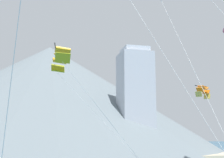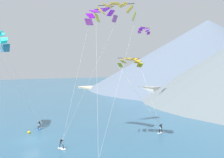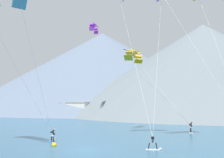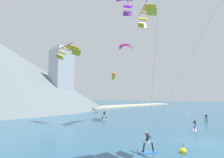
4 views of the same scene
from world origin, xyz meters
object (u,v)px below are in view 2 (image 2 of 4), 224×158
Objects in this scene: kitesurfer_near_lead at (40,126)px; parafoil_kite_far_left at (115,10)px; kitesurfer_mid_center at (62,146)px; parafoil_kite_distant_low_drift at (144,30)px; parafoil_kite_mid_center at (100,15)px; kitesurfer_near_trail at (161,130)px; race_marker_buoy at (29,132)px; parafoil_kite_near_trail at (131,62)px.

parafoil_kite_far_left is at bearing 28.84° from kitesurfer_near_lead.
kitesurfer_mid_center is (13.12, 0.01, -0.11)m from kitesurfer_near_lead.
parafoil_kite_distant_low_drift is (-12.44, 33.65, 22.03)m from kitesurfer_near_lead.
parafoil_kite_far_left is (5.81, -0.50, -0.42)m from parafoil_kite_mid_center.
race_marker_buoy is at bearing -118.87° from kitesurfer_near_trail.
kitesurfer_mid_center is at bearing -99.49° from parafoil_kite_far_left.
parafoil_kite_far_left is at bearing -43.69° from parafoil_kite_distant_low_drift.
race_marker_buoy is (-2.01, -20.21, -12.64)m from parafoil_kite_near_trail.
parafoil_kite_mid_center is at bearing 58.50° from race_marker_buoy.
kitesurfer_mid_center is 0.15× the size of parafoil_kite_near_trail.
race_marker_buoy is (-12.45, -10.33, -20.05)m from parafoil_kite_far_left.
kitesurfer_near_trail is at bearing 53.74° from kitesurfer_near_lead.
kitesurfer_near_lead is 22.55m from kitesurfer_near_trail.
race_marker_buoy is at bearing -68.15° from parafoil_kite_distant_low_drift.
kitesurfer_near_lead is 0.96× the size of kitesurfer_near_trail.
parafoil_kite_mid_center is 1.03× the size of parafoil_kite_far_left.
parafoil_kite_mid_center is (8.64, 8.46, 20.08)m from kitesurfer_near_lead.
kitesurfer_mid_center is at bearing 12.10° from race_marker_buoy.
race_marker_buoy is (-11.34, -20.56, -0.42)m from kitesurfer_near_trail.
kitesurfer_near_trail is 0.09× the size of parafoil_kite_far_left.
kitesurfer_near_trail reaches higher than kitesurfer_near_lead.
parafoil_kite_distant_low_drift reaches higher than kitesurfer_near_trail.
kitesurfer_near_lead reaches higher than kitesurfer_mid_center.
parafoil_kite_distant_low_drift is at bearing 110.29° from kitesurfer_near_lead.
parafoil_kite_mid_center is at bearing 44.40° from kitesurfer_near_lead.
parafoil_kite_mid_center is at bearing 175.04° from parafoil_kite_far_left.
parafoil_kite_far_left is at bearing -4.96° from parafoil_kite_mid_center.
parafoil_kite_near_trail is 13.06m from parafoil_kite_mid_center.
parafoil_kite_distant_low_drift is at bearing 149.04° from kitesurfer_near_trail.
parafoil_kite_near_trail is 24.83m from parafoil_kite_distant_low_drift.
kitesurfer_near_lead is at bearing -102.67° from parafoil_kite_near_trail.
parafoil_kite_distant_low_drift is (-21.09, 25.19, 1.95)m from parafoil_kite_mid_center.
parafoil_kite_far_left reaches higher than kitesurfer_mid_center.
kitesurfer_near_lead is at bearing -69.71° from parafoil_kite_distant_low_drift.
kitesurfer_near_lead is at bearing -135.60° from parafoil_kite_mid_center.
kitesurfer_near_trail reaches higher than race_marker_buoy.
kitesurfer_mid_center is 47.70m from parafoil_kite_distant_low_drift.
kitesurfer_near_trail is (13.34, 18.18, 0.03)m from kitesurfer_near_lead.
parafoil_kite_far_left is at bearing -43.40° from parafoil_kite_near_trail.
kitesurfer_mid_center is 22.33m from parafoil_kite_mid_center.
parafoil_kite_near_trail reaches higher than race_marker_buoy.
kitesurfer_near_lead is at bearing -126.26° from kitesurfer_near_trail.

